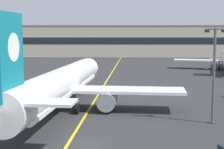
% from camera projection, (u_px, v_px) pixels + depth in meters
% --- Properties ---
extents(ground_plane, '(400.00, 400.00, 0.00)m').
position_uv_depth(ground_plane, '(83.00, 146.00, 30.48)').
color(ground_plane, '#2D2D30').
extents(taxiway_centreline, '(8.90, 179.81, 0.01)m').
position_uv_depth(taxiway_centreline, '(101.00, 90.00, 60.26)').
color(taxiway_centreline, yellow).
rests_on(taxiway_centreline, ground).
extents(airliner_foreground, '(32.30, 41.52, 11.65)m').
position_uv_depth(airliner_foreground, '(60.00, 84.00, 44.33)').
color(airliner_foreground, white).
rests_on(airliner_foreground, ground).
extents(apron_lamp_post, '(2.24, 0.90, 10.51)m').
position_uv_depth(apron_lamp_post, '(214.00, 74.00, 37.56)').
color(apron_lamp_post, '#515156').
rests_on(apron_lamp_post, ground).
extents(safety_cone_by_nose_gear, '(0.44, 0.44, 0.55)m').
position_uv_depth(safety_cone_by_nose_gear, '(85.00, 88.00, 61.49)').
color(safety_cone_by_nose_gear, orange).
rests_on(safety_cone_by_nose_gear, ground).
extents(terminal_building, '(145.05, 12.40, 13.45)m').
position_uv_depth(terminal_building, '(131.00, 41.00, 148.93)').
color(terminal_building, '#B2A893').
rests_on(terminal_building, ground).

